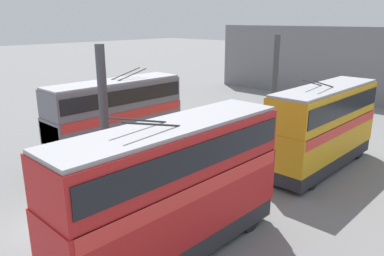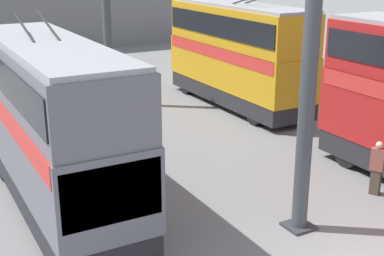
{
  "view_description": "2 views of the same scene",
  "coord_description": "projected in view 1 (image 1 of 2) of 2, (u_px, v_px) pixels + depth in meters",
  "views": [
    {
      "loc": [
        -6.33,
        -14.54,
        8.73
      ],
      "look_at": [
        7.87,
        -0.93,
        2.98
      ],
      "focal_mm": 35.0,
      "sensor_mm": 36.0,
      "label": 1
    },
    {
      "loc": [
        -7.23,
        8.98,
        7.2
      ],
      "look_at": [
        7.76,
        0.74,
        1.65
      ],
      "focal_mm": 50.0,
      "sensor_mm": 36.0,
      "label": 2
    }
  ],
  "objects": [
    {
      "name": "support_column_far",
      "position": [
        274.0,
        89.0,
        27.67
      ],
      "size": [
        0.76,
        0.76,
        7.68
      ],
      "color": "#42474C",
      "rests_on": "ground_plane"
    },
    {
      "name": "bus_right_near",
      "position": [
        116.0,
        113.0,
        24.4
      ],
      "size": [
        9.28,
        2.54,
        5.58
      ],
      "color": "black",
      "rests_on": "ground_plane"
    },
    {
      "name": "person_by_left_row",
      "position": [
        165.0,
        205.0,
        16.33
      ],
      "size": [
        0.48,
        0.39,
        1.76
      ],
      "rotation": [
        0.0,
        0.0,
        2.0
      ],
      "color": "#473D33",
      "rests_on": "ground_plane"
    },
    {
      "name": "oil_drum",
      "position": [
        128.0,
        229.0,
        15.36
      ],
      "size": [
        0.58,
        0.58,
        0.89
      ],
      "color": "#933828",
      "rests_on": "ground_plane"
    },
    {
      "name": "bus_left_far",
      "position": [
        324.0,
        123.0,
        22.06
      ],
      "size": [
        9.43,
        2.54,
        5.63
      ],
      "color": "black",
      "rests_on": "ground_plane"
    },
    {
      "name": "ground_plane",
      "position": [
        54.0,
        225.0,
        16.49
      ],
      "size": [
        240.0,
        240.0,
        0.0
      ],
      "primitive_type": "plane",
      "color": "slate"
    },
    {
      "name": "depot_back_wall",
      "position": [
        360.0,
        66.0,
        39.17
      ],
      "size": [
        0.5,
        36.0,
        7.97
      ],
      "color": "slate",
      "rests_on": "ground_plane"
    },
    {
      "name": "bus_left_near",
      "position": [
        174.0,
        183.0,
        13.59
      ],
      "size": [
        9.63,
        2.54,
        5.85
      ],
      "color": "black",
      "rests_on": "ground_plane"
    },
    {
      "name": "support_column_near",
      "position": [
        105.0,
        130.0,
        17.49
      ],
      "size": [
        0.76,
        0.76,
        7.68
      ],
      "color": "#42474C",
      "rests_on": "ground_plane"
    },
    {
      "name": "person_by_right_row",
      "position": [
        118.0,
        156.0,
        22.46
      ],
      "size": [
        0.36,
        0.48,
        1.6
      ],
      "rotation": [
        0.0,
        0.0,
        5.95
      ],
      "color": "#473D33",
      "rests_on": "ground_plane"
    }
  ]
}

